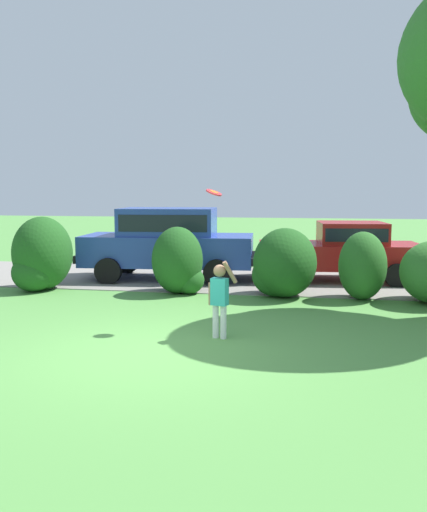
% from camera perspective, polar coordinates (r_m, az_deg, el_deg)
% --- Properties ---
extents(ground_plane, '(80.00, 80.00, 0.00)m').
position_cam_1_polar(ground_plane, '(8.24, -6.84, -10.03)').
color(ground_plane, '#518E42').
extents(driveway_strip, '(28.00, 4.40, 0.02)m').
position_cam_1_polar(driveway_strip, '(14.77, 0.89, -2.38)').
color(driveway_strip, gray).
rests_on(driveway_strip, ground).
extents(shrub_near_tree, '(1.41, 1.55, 1.77)m').
position_cam_1_polar(shrub_near_tree, '(13.71, -17.63, -0.10)').
color(shrub_near_tree, '#1E511C').
rests_on(shrub_near_tree, ground).
extents(shrub_centre_left, '(1.23, 1.30, 1.56)m').
position_cam_1_polar(shrub_centre_left, '(12.66, -3.66, -0.69)').
color(shrub_centre_left, '#1E511C').
rests_on(shrub_centre_left, ground).
extents(shrub_centre, '(1.45, 1.62, 1.56)m').
position_cam_1_polar(shrub_centre, '(12.32, 7.25, -1.01)').
color(shrub_centre, '#1E511C').
rests_on(shrub_centre, ground).
extents(shrub_centre_right, '(1.04, 1.16, 1.50)m').
position_cam_1_polar(shrub_centre_right, '(12.34, 15.33, -0.99)').
color(shrub_centre_right, '#286023').
rests_on(shrub_centre_right, ground).
extents(parked_sedan, '(4.54, 2.37, 1.56)m').
position_cam_1_polar(parked_sedan, '(14.79, 13.36, 0.72)').
color(parked_sedan, maroon).
rests_on(parked_sedan, ground).
extents(parked_suv, '(4.82, 2.35, 1.92)m').
position_cam_1_polar(parked_suv, '(14.65, -4.75, 1.73)').
color(parked_suv, '#28429E').
rests_on(parked_suv, ground).
extents(child_thrower, '(0.47, 0.22, 1.29)m').
position_cam_1_polar(child_thrower, '(8.79, 0.65, -4.09)').
color(child_thrower, white).
rests_on(child_thrower, ground).
extents(frisbee, '(0.28, 0.28, 0.15)m').
position_cam_1_polar(frisbee, '(9.29, 0.05, 6.66)').
color(frisbee, red).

